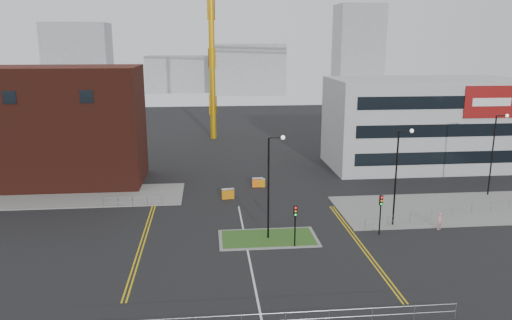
{
  "coord_description": "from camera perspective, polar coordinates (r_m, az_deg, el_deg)",
  "views": [
    {
      "loc": [
        -3.09,
        -32.51,
        16.85
      ],
      "look_at": [
        1.81,
        16.81,
        5.0
      ],
      "focal_mm": 35.0,
      "sensor_mm": 36.0,
      "label": 1
    }
  ],
  "objects": [
    {
      "name": "streetlamp_island",
      "position": [
        42.42,
        1.73,
        -2.2
      ],
      "size": [
        1.46,
        0.36,
        9.18
      ],
      "color": "black",
      "rests_on": "ground"
    },
    {
      "name": "railing_right",
      "position": [
        52.45,
        21.48,
        -5.36
      ],
      "size": [
        19.05,
        5.05,
        1.1
      ],
      "color": "gray",
      "rests_on": "ground"
    },
    {
      "name": "yellow_left_b",
      "position": [
        46.07,
        -12.39,
        -8.33
      ],
      "size": [
        0.12,
        24.0,
        0.01
      ],
      "primitive_type": "cube",
      "color": "gold",
      "rests_on": "ground"
    },
    {
      "name": "skyline_d",
      "position": [
        172.92,
        -7.39,
        9.74
      ],
      "size": [
        30.0,
        12.0,
        12.0
      ],
      "primitive_type": "cube",
      "color": "gray",
      "rests_on": "ground"
    },
    {
      "name": "centre_line",
      "position": [
        38.52,
        -0.51,
        -12.48
      ],
      "size": [
        0.15,
        30.0,
        0.01
      ],
      "primitive_type": "cube",
      "color": "silver",
      "rests_on": "ground"
    },
    {
      "name": "yellow_right_b",
      "position": [
        43.96,
        12.0,
        -9.39
      ],
      "size": [
        0.12,
        20.0,
        0.01
      ],
      "primitive_type": "cube",
      "color": "gold",
      "rests_on": "ground"
    },
    {
      "name": "streetlamp_right_far",
      "position": [
        60.51,
        25.63,
        1.22
      ],
      "size": [
        1.46,
        0.36,
        9.18
      ],
      "color": "black",
      "rests_on": "ground"
    },
    {
      "name": "pedestrian",
      "position": [
        48.91,
        20.26,
        -6.57
      ],
      "size": [
        0.71,
        0.65,
        1.62
      ],
      "primitive_type": "imported",
      "rotation": [
        0.0,
        0.0,
        0.58
      ],
      "color": "pink",
      "rests_on": "ground"
    },
    {
      "name": "yellow_left_a",
      "position": [
        46.1,
        -12.77,
        -8.33
      ],
      "size": [
        0.12,
        24.0,
        0.01
      ],
      "primitive_type": "cube",
      "color": "gold",
      "rests_on": "ground"
    },
    {
      "name": "barrier_right",
      "position": [
        59.09,
        0.19,
        -2.53
      ],
      "size": [
        1.28,
        0.44,
        1.08
      ],
      "color": "orange",
      "rests_on": "ground"
    },
    {
      "name": "office_block",
      "position": [
        71.57,
        18.44,
        4.04
      ],
      "size": [
        25.0,
        12.2,
        12.0
      ],
      "color": "#A9ABAE",
      "rests_on": "ground"
    },
    {
      "name": "ground",
      "position": [
        36.74,
        -0.22,
        -13.85
      ],
      "size": [
        200.0,
        200.0,
        0.0
      ],
      "primitive_type": "plane",
      "color": "black",
      "rests_on": "ground"
    },
    {
      "name": "brick_building",
      "position": [
        64.47,
        -23.6,
        3.4
      ],
      "size": [
        24.2,
        10.07,
        14.24
      ],
      "color": "#461911",
      "rests_on": "ground"
    },
    {
      "name": "pavement_right",
      "position": [
        55.45,
        21.65,
        -5.16
      ],
      "size": [
        24.0,
        10.0,
        0.12
      ],
      "primitive_type": "cube",
      "color": "slate",
      "rests_on": "ground"
    },
    {
      "name": "barrier_mid",
      "position": [
        59.13,
        0.46,
        -2.56
      ],
      "size": [
        1.25,
        0.73,
        1.0
      ],
      "color": "orange",
      "rests_on": "ground"
    },
    {
      "name": "railing_front",
      "position": [
        31.15,
        0.88,
        -17.6
      ],
      "size": [
        24.05,
        0.05,
        1.1
      ],
      "color": "gray",
      "rests_on": "ground"
    },
    {
      "name": "railing_left",
      "position": [
        53.6,
        -13.93,
        -4.45
      ],
      "size": [
        6.05,
        0.05,
        1.1
      ],
      "color": "gray",
      "rests_on": "ground"
    },
    {
      "name": "skyline_c",
      "position": [
        164.71,
        11.57,
        12.19
      ],
      "size": [
        14.0,
        12.0,
        28.0
      ],
      "primitive_type": "cube",
      "color": "gray",
      "rests_on": "ground"
    },
    {
      "name": "barrier_left",
      "position": [
        54.75,
        -3.23,
        -3.82
      ],
      "size": [
        1.4,
        0.65,
        1.13
      ],
      "color": "orange",
      "rests_on": "ground"
    },
    {
      "name": "skyline_b",
      "position": [
        163.27,
        -1.08,
        10.34
      ],
      "size": [
        24.0,
        12.0,
        16.0
      ],
      "primitive_type": "cube",
      "color": "gray",
      "rests_on": "ground"
    },
    {
      "name": "pavement_left",
      "position": [
        59.49,
        -21.98,
        -3.96
      ],
      "size": [
        28.0,
        8.0,
        0.12
      ],
      "primitive_type": "cube",
      "color": "slate",
      "rests_on": "ground"
    },
    {
      "name": "streetlamp_right_near",
      "position": [
        47.3,
        15.99,
        -1.08
      ],
      "size": [
        1.46,
        0.36,
        9.18
      ],
      "color": "black",
      "rests_on": "ground"
    },
    {
      "name": "traffic_light_island",
      "position": [
        41.66,
        4.51,
        -6.64
      ],
      "size": [
        0.28,
        0.33,
        3.65
      ],
      "color": "black",
      "rests_on": "ground"
    },
    {
      "name": "skyline_a",
      "position": [
        157.02,
        -19.6,
        10.55
      ],
      "size": [
        18.0,
        12.0,
        22.0
      ],
      "primitive_type": "cube",
      "color": "gray",
      "rests_on": "ground"
    },
    {
      "name": "grass_island",
      "position": [
        44.14,
        1.39,
        -8.91
      ],
      "size": [
        8.0,
        4.0,
        0.12
      ],
      "primitive_type": "cube",
      "color": "#254918",
      "rests_on": "ground"
    },
    {
      "name": "traffic_light_right",
      "position": [
        45.51,
        14.07,
        -5.26
      ],
      "size": [
        0.28,
        0.33,
        3.65
      ],
      "color": "black",
      "rests_on": "ground"
    },
    {
      "name": "yellow_right_a",
      "position": [
        43.87,
        11.63,
        -9.42
      ],
      "size": [
        0.12,
        20.0,
        0.01
      ],
      "primitive_type": "cube",
      "color": "gold",
      "rests_on": "ground"
    },
    {
      "name": "island_kerb",
      "position": [
        44.15,
        1.39,
        -8.94
      ],
      "size": [
        8.6,
        4.6,
        0.08
      ],
      "primitive_type": "cube",
      "color": "slate",
      "rests_on": "ground"
    }
  ]
}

